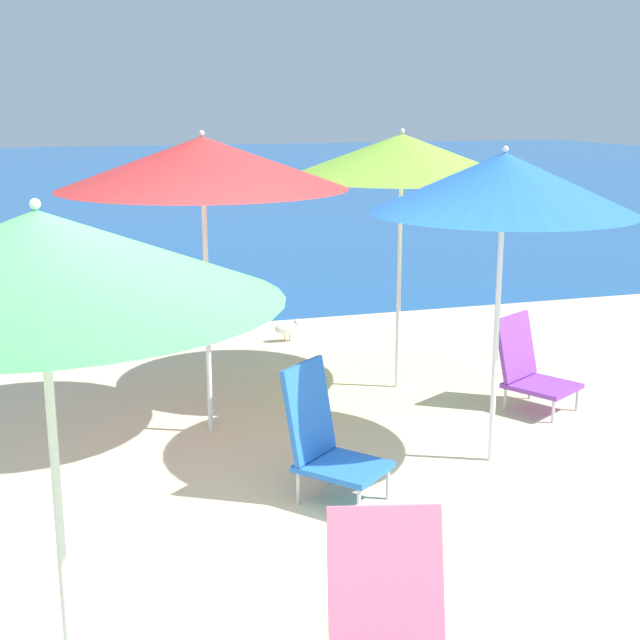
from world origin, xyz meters
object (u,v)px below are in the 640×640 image
object	(u,v)px
beach_chair_purple	(529,367)
beach_chair_blue	(325,437)
beach_umbrella_blue	(504,183)
beach_umbrella_lime	(402,156)
seagull	(288,328)
beach_umbrella_green	(39,257)
beach_chair_pink	(388,629)
beach_umbrella_red	(203,163)

from	to	relation	value
beach_chair_purple	beach_chair_blue	size ratio (longest dim) A/B	0.87
beach_umbrella_blue	beach_umbrella_lime	distance (m)	1.67
beach_chair_blue	seagull	world-z (taller)	beach_chair_blue
beach_umbrella_green	seagull	bearing A→B (deg)	65.69
beach_umbrella_blue	beach_umbrella_lime	bearing A→B (deg)	90.22
beach_umbrella_blue	beach_chair_purple	distance (m)	1.93
beach_umbrella_green	seagull	world-z (taller)	beach_umbrella_green
beach_umbrella_blue	beach_umbrella_green	bearing A→B (deg)	-148.29
beach_chair_pink	beach_umbrella_red	bearing A→B (deg)	106.14
beach_umbrella_red	beach_umbrella_lime	size ratio (longest dim) A/B	1.01
beach_umbrella_blue	beach_umbrella_lime	size ratio (longest dim) A/B	0.97
beach_umbrella_red	beach_umbrella_blue	world-z (taller)	beach_umbrella_red
beach_umbrella_lime	seagull	distance (m)	2.51
beach_umbrella_red	seagull	world-z (taller)	beach_umbrella_red
beach_umbrella_blue	beach_chair_purple	xyz separation A→B (m)	(0.79, 0.88, -1.53)
beach_umbrella_green	beach_chair_blue	bearing A→B (deg)	44.27
beach_umbrella_blue	seagull	size ratio (longest dim) A/B	7.78
beach_chair_pink	seagull	world-z (taller)	beach_chair_pink
beach_umbrella_blue	beach_chair_pink	size ratio (longest dim) A/B	2.61
beach_chair_pink	beach_umbrella_lime	bearing A→B (deg)	81.63
beach_umbrella_green	beach_chair_blue	distance (m)	2.61
beach_chair_blue	seagull	size ratio (longest dim) A/B	3.09
beach_umbrella_red	beach_umbrella_lime	world-z (taller)	beach_umbrella_red
beach_chair_pink	beach_chair_purple	bearing A→B (deg)	66.15
beach_umbrella_blue	beach_chair_purple	world-z (taller)	beach_umbrella_blue
beach_umbrella_red	beach_chair_purple	bearing A→B (deg)	-4.58
beach_umbrella_red	beach_chair_blue	bearing A→B (deg)	-70.05
beach_umbrella_green	beach_chair_pink	world-z (taller)	beach_umbrella_green
beach_umbrella_red	beach_chair_pink	distance (m)	3.62
beach_umbrella_red	beach_umbrella_blue	size ratio (longest dim) A/B	1.04
beach_umbrella_red	beach_chair_pink	xyz separation A→B (m)	(0.11, -3.25, -1.59)
beach_umbrella_red	beach_umbrella_lime	xyz separation A→B (m)	(1.71, 0.58, -0.02)
beach_umbrella_lime	beach_chair_pink	xyz separation A→B (m)	(-1.60, -3.83, -1.57)
beach_umbrella_green	beach_chair_pink	xyz separation A→B (m)	(1.19, -0.44, -1.46)
beach_umbrella_blue	beach_chair_blue	size ratio (longest dim) A/B	2.52
beach_chair_blue	beach_chair_pink	bearing A→B (deg)	-140.67
beach_chair_purple	seagull	size ratio (longest dim) A/B	2.70
beach_chair_pink	beach_umbrella_blue	bearing A→B (deg)	67.75
beach_chair_blue	seagull	distance (m)	3.64
beach_umbrella_red	beach_umbrella_green	world-z (taller)	beach_umbrella_red
beach_umbrella_red	beach_chair_purple	distance (m)	2.98
beach_umbrella_green	beach_umbrella_lime	distance (m)	4.40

